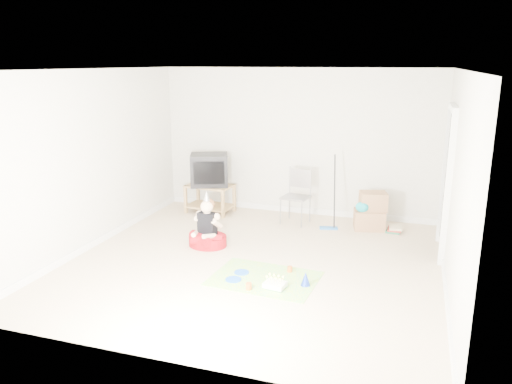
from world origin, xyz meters
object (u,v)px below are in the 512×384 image
(tv_stand, at_px, (210,196))
(crt_tv, at_px, (209,170))
(folding_chair, at_px, (296,197))
(seated_woman, at_px, (208,234))
(birthday_cake, at_px, (275,285))
(cardboard_boxes, at_px, (370,212))

(tv_stand, height_order, crt_tv, crt_tv)
(folding_chair, height_order, seated_woman, folding_chair)
(folding_chair, distance_m, birthday_cake, 2.63)
(crt_tv, distance_m, seated_woman, 1.84)
(birthday_cake, bearing_deg, folding_chair, 98.03)
(folding_chair, bearing_deg, tv_stand, 175.05)
(tv_stand, xyz_separation_m, crt_tv, (-0.00, 0.00, 0.50))
(tv_stand, bearing_deg, crt_tv, 180.00)
(tv_stand, xyz_separation_m, birthday_cake, (2.01, -2.71, -0.27))
(tv_stand, bearing_deg, cardboard_boxes, -1.35)
(folding_chair, bearing_deg, seated_woman, -124.20)
(crt_tv, bearing_deg, folding_chair, -26.95)
(crt_tv, distance_m, folding_chair, 1.68)
(folding_chair, bearing_deg, crt_tv, 175.05)
(crt_tv, xyz_separation_m, birthday_cake, (2.01, -2.71, -0.76))
(crt_tv, distance_m, birthday_cake, 3.46)
(tv_stand, relative_size, cardboard_boxes, 1.40)
(cardboard_boxes, bearing_deg, folding_chair, -176.62)
(cardboard_boxes, distance_m, birthday_cake, 2.80)
(folding_chair, distance_m, cardboard_boxes, 1.26)
(tv_stand, height_order, seated_woman, seated_woman)
(seated_woman, bearing_deg, crt_tv, 111.68)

